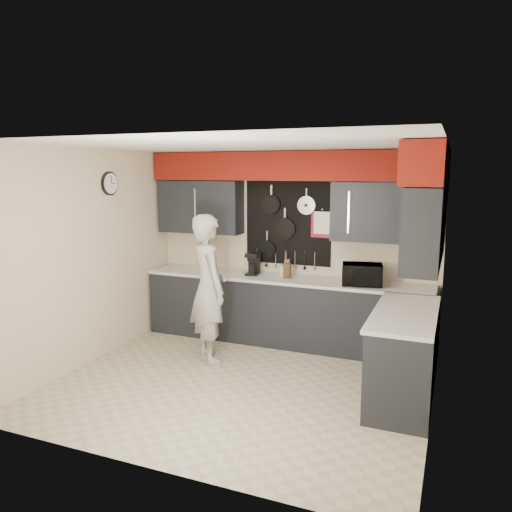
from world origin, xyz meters
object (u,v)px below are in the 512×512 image
at_px(coffee_maker, 253,263).
at_px(person, 208,288).
at_px(microwave, 362,275).
at_px(knife_block, 287,271).
at_px(utensil_crock, 285,271).

relative_size(coffee_maker, person, 0.17).
bearing_deg(coffee_maker, microwave, -10.73).
bearing_deg(person, knife_block, -84.99).
distance_m(microwave, knife_block, 1.01).
bearing_deg(utensil_crock, knife_block, -55.80).
distance_m(knife_block, person, 1.16).
bearing_deg(person, utensil_crock, -79.66).
bearing_deg(knife_block, microwave, -10.05).
bearing_deg(utensil_crock, person, -122.58).
xyz_separation_m(knife_block, coffee_maker, (-0.51, 0.04, 0.06)).
bearing_deg(coffee_maker, utensil_crock, 0.22).
height_order(knife_block, coffee_maker, coffee_maker).
bearing_deg(utensil_crock, coffee_maker, -172.34).
xyz_separation_m(coffee_maker, person, (-0.20, -0.95, -0.16)).
height_order(knife_block, person, person).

